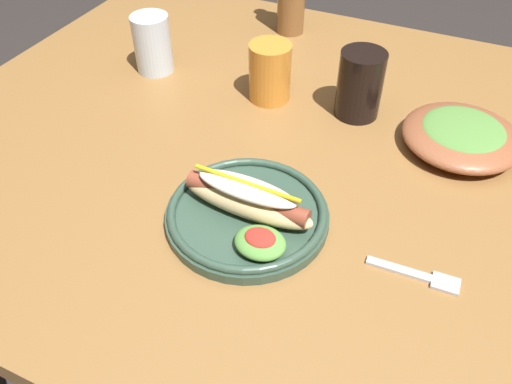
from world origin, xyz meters
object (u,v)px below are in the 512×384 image
(side_bowl, at_px, (462,135))
(soda_cup, at_px, (360,84))
(fork, at_px, (421,276))
(water_cup, at_px, (153,44))
(extra_cup, at_px, (270,72))
(hot_dog_plate, at_px, (248,211))

(side_bowl, bearing_deg, soda_cup, 172.63)
(fork, distance_m, soda_cup, 0.38)
(water_cup, height_order, side_bowl, water_cup)
(extra_cup, xyz_separation_m, side_bowl, (0.35, -0.01, -0.03))
(hot_dog_plate, distance_m, side_bowl, 0.39)
(fork, xyz_separation_m, soda_cup, (-0.18, 0.33, 0.06))
(water_cup, bearing_deg, extra_cup, 0.30)
(hot_dog_plate, height_order, side_bowl, hot_dog_plate)
(fork, relative_size, soda_cup, 1.01)
(soda_cup, distance_m, water_cup, 0.42)
(extra_cup, bearing_deg, side_bowl, -1.08)
(fork, bearing_deg, water_cup, 150.78)
(fork, xyz_separation_m, side_bowl, (0.00, 0.30, 0.02))
(water_cup, relative_size, extra_cup, 1.05)
(extra_cup, relative_size, side_bowl, 0.56)
(fork, distance_m, water_cup, 0.68)
(water_cup, bearing_deg, soda_cup, 2.59)
(fork, height_order, water_cup, water_cup)
(soda_cup, relative_size, extra_cup, 1.11)
(hot_dog_plate, distance_m, extra_cup, 0.33)
(hot_dog_plate, xyz_separation_m, fork, (0.25, 0.00, -0.02))
(water_cup, bearing_deg, fork, -27.12)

